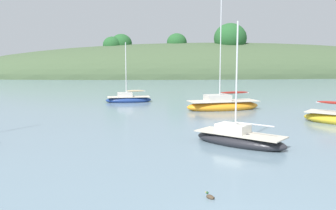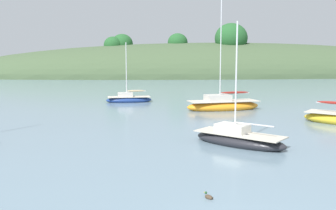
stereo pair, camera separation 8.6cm
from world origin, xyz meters
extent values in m
ellipsoid|color=#425638|center=(25.00, 92.73, 0.00)|extent=(150.00, 36.00, 18.36)
ellipsoid|color=#235628|center=(-4.25, 92.09, 8.73)|extent=(5.68, 5.16, 5.16)
ellipsoid|color=#235628|center=(24.32, 88.17, 10.16)|extent=(8.64, 7.85, 7.85)
ellipsoid|color=#235628|center=(-6.62, 90.83, 8.38)|extent=(4.78, 4.35, 4.35)
ellipsoid|color=#235628|center=(10.51, 91.08, 9.11)|extent=(5.34, 4.85, 4.85)
ellipsoid|color=#232328|center=(2.97, 11.56, 0.23)|extent=(5.03, 5.04, 0.85)
cube|color=beige|center=(2.97, 11.56, 0.62)|extent=(4.62, 4.64, 0.06)
cube|color=silver|center=(2.67, 11.86, 0.86)|extent=(2.03, 2.03, 0.50)
cylinder|color=silver|center=(2.78, 11.75, 3.64)|extent=(0.09, 0.09, 6.06)
cylinder|color=silver|center=(3.57, 10.96, 1.23)|extent=(1.62, 1.63, 0.07)
ellipsoid|color=navy|center=(-2.89, 32.68, 0.22)|extent=(5.07, 1.99, 0.80)
cube|color=beige|center=(-2.89, 32.68, 0.58)|extent=(4.66, 1.83, 0.06)
cube|color=beige|center=(-3.29, 32.66, 0.82)|extent=(1.65, 1.19, 0.48)
cylinder|color=silver|center=(-3.14, 32.67, 3.52)|extent=(0.09, 0.09, 5.89)
cylinder|color=silver|center=(-2.10, 32.73, 1.18)|extent=(2.09, 0.20, 0.07)
ellipsoid|color=tan|center=(-2.10, 32.73, 1.23)|extent=(2.01, 0.32, 0.20)
cylinder|color=silver|center=(12.11, 17.66, 1.43)|extent=(2.02, 1.91, 0.07)
ellipsoid|color=maroon|center=(12.11, 17.66, 1.48)|extent=(2.03, 1.93, 0.20)
ellipsoid|color=orange|center=(5.79, 25.53, 0.31)|extent=(7.29, 3.37, 1.12)
cube|color=beige|center=(5.79, 25.53, 0.81)|extent=(6.70, 3.10, 0.06)
cube|color=beige|center=(5.23, 25.45, 1.11)|extent=(2.44, 1.86, 0.59)
cylinder|color=silver|center=(5.44, 25.48, 5.43)|extent=(0.09, 0.09, 9.24)
cylinder|color=silver|center=(6.90, 25.69, 1.53)|extent=(2.93, 0.49, 0.07)
ellipsoid|color=maroon|center=(6.90, 25.69, 1.58)|extent=(2.83, 0.60, 0.20)
ellipsoid|color=#473828|center=(-0.39, 4.09, 0.04)|extent=(0.33, 0.38, 0.16)
sphere|color=#1E4723|center=(-0.46, 4.22, 0.16)|extent=(0.09, 0.09, 0.09)
cone|color=gold|center=(-0.49, 4.27, 0.15)|extent=(0.05, 0.06, 0.04)
cone|color=#473828|center=(-0.31, 3.96, 0.08)|extent=(0.10, 0.10, 0.08)
camera|label=1|loc=(-3.16, -7.58, 4.66)|focal=39.35mm
camera|label=2|loc=(-3.07, -7.58, 4.66)|focal=39.35mm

